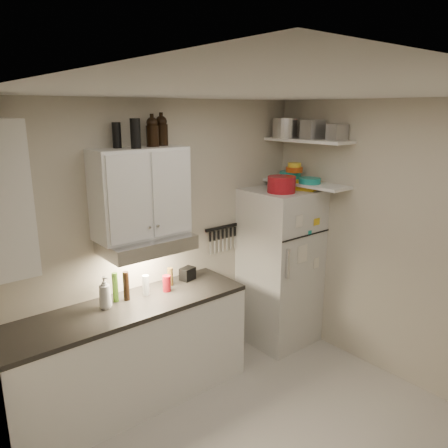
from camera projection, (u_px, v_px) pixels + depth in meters
ceiling at (286, 91)px, 2.65m from camera, size 3.20×3.00×0.02m
back_wall at (163, 241)px, 4.11m from camera, size 3.20×0.02×2.60m
left_wall at (35, 381)px, 2.00m from camera, size 0.02×3.00×2.60m
right_wall at (402, 246)px, 3.97m from camera, size 0.02×3.00×2.60m
base_cabinet at (130, 356)px, 3.76m from camera, size 2.10×0.60×0.88m
countertop at (127, 308)px, 3.64m from camera, size 2.10×0.62×0.04m
upper_cabinet at (141, 193)px, 3.66m from camera, size 0.80×0.33×0.75m
range_hood at (147, 244)px, 3.73m from camera, size 0.76×0.46×0.12m
fridge at (280, 267)px, 4.73m from camera, size 0.70×0.68×1.70m
shelf_hi at (308, 140)px, 4.41m from camera, size 0.30×0.95×0.03m
shelf_lo at (306, 184)px, 4.52m from camera, size 0.30×0.95×0.03m
knife_strip at (222, 227)px, 4.52m from camera, size 0.42×0.02×0.03m
dutch_oven at (282, 184)px, 4.34m from camera, size 0.28×0.28×0.16m
book_stack at (304, 185)px, 4.52m from camera, size 0.30×0.33×0.09m
spice_jar at (292, 184)px, 4.56m from camera, size 0.08×0.08×0.11m
stock_pot at (286, 128)px, 4.57m from camera, size 0.32×0.32×0.20m
tin_a at (313, 129)px, 4.37m from camera, size 0.22×0.20×0.19m
tin_b at (337, 132)px, 4.21m from camera, size 0.18×0.18×0.15m
bowl_teal at (290, 176)px, 4.66m from camera, size 0.22×0.22×0.09m
bowl_orange at (294, 170)px, 4.60m from camera, size 0.18×0.18×0.05m
bowl_yellow at (294, 165)px, 4.58m from camera, size 0.14×0.14×0.04m
plates at (310, 181)px, 4.43m from camera, size 0.23×0.23×0.06m
growler_a at (152, 132)px, 3.64m from camera, size 0.13×0.13×0.25m
growler_b at (161, 130)px, 3.76m from camera, size 0.14×0.14×0.26m
thermos_a at (135, 133)px, 3.46m from camera, size 0.10×0.10×0.24m
thermos_b at (117, 135)px, 3.50m from camera, size 0.08×0.08×0.20m
soap_bottle at (105, 291)px, 3.56m from camera, size 0.14×0.14×0.30m
pepper_mill at (170, 277)px, 4.04m from camera, size 0.06×0.06×0.17m
oil_bottle at (115, 287)px, 3.68m from camera, size 0.07×0.07×0.26m
vinegar_bottle at (126, 286)px, 3.71m from camera, size 0.06×0.06×0.25m
clear_bottle at (146, 285)px, 3.83m from camera, size 0.06×0.06×0.18m
red_jar at (167, 283)px, 3.91m from camera, size 0.09×0.09×0.15m
caddy at (188, 274)px, 4.18m from camera, size 0.16×0.13×0.12m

